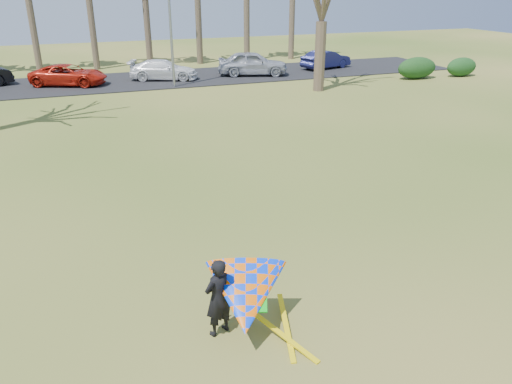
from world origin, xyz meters
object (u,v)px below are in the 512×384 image
object	(u,v)px
car_4	(253,63)
kite_flyer	(243,297)
car_3	(164,70)
car_2	(69,75)
streetlight	(172,12)
car_5	(326,59)

from	to	relation	value
car_4	kite_flyer	distance (m)	27.81
car_3	car_2	bearing A→B (deg)	108.69
car_3	car_4	distance (m)	6.16
streetlight	kite_flyer	xyz separation A→B (m)	(-3.86, -23.92, -3.62)
car_3	car_5	distance (m)	12.31
car_3	car_5	world-z (taller)	car_5
car_4	car_2	bearing A→B (deg)	105.29
kite_flyer	car_5	bearing A→B (deg)	59.47
car_5	kite_flyer	distance (m)	31.24
car_4	kite_flyer	bearing A→B (deg)	177.58
car_2	car_5	distance (m)	18.26
streetlight	car_3	distance (m)	4.57
car_3	car_5	bearing A→B (deg)	-68.07
streetlight	car_2	size ratio (longest dim) A/B	1.73
car_4	kite_flyer	size ratio (longest dim) A/B	2.01
car_2	car_5	xyz separation A→B (m)	(18.26, 0.27, 0.02)
streetlight	car_5	size ratio (longest dim) A/B	1.99
car_2	car_3	bearing A→B (deg)	-68.29
streetlight	car_5	xyz separation A→B (m)	(12.00, 2.99, -3.74)
streetlight	kite_flyer	size ratio (longest dim) A/B	3.35
kite_flyer	car_3	bearing A→B (deg)	82.35
car_2	car_3	size ratio (longest dim) A/B	1.04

